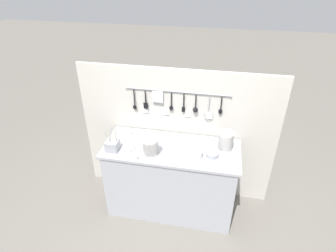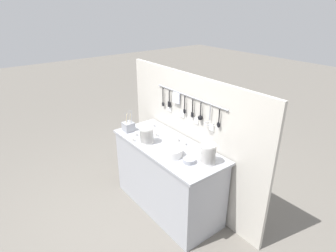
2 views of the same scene
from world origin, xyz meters
name	(u,v)px [view 1 (image 1 of 2)]	position (x,y,z in m)	size (l,w,h in m)	color
ground_plane	(171,205)	(0.00, 0.00, 0.00)	(20.00, 20.00, 0.00)	#666059
counter	(171,178)	(0.00, 0.00, 0.43)	(1.45, 0.61, 0.86)	#9EA0A8
back_wall	(177,135)	(0.00, 0.34, 0.81)	(2.25, 0.11, 1.61)	#BCB7AD
bowl_stack_wide_centre	(226,141)	(0.55, 0.08, 0.96)	(0.15, 0.15, 0.21)	white
bowl_stack_tall_left	(151,147)	(-0.19, -0.16, 0.95)	(0.16, 0.16, 0.19)	white
plate_stack	(191,153)	(0.22, -0.12, 0.90)	(0.24, 0.24, 0.09)	white
steel_mixing_bowl	(212,154)	(0.43, -0.06, 0.88)	(0.13, 0.13, 0.04)	#93969E
cutlery_caddy	(112,145)	(-0.59, -0.16, 0.92)	(0.13, 0.13, 0.27)	#93969E
cup_by_caddy	(207,141)	(0.36, 0.16, 0.88)	(0.04, 0.04, 0.04)	white
cup_front_left	(133,147)	(-0.40, -0.10, 0.88)	(0.04, 0.04, 0.04)	white
cup_mid_row	(129,133)	(-0.52, 0.16, 0.88)	(0.04, 0.04, 0.04)	white
cup_beside_plates	(175,139)	(0.01, 0.14, 0.88)	(0.04, 0.04, 0.04)	white
cup_edge_far	(148,142)	(-0.26, 0.02, 0.88)	(0.04, 0.04, 0.04)	white
cup_edge_near	(185,140)	(0.12, 0.15, 0.88)	(0.04, 0.04, 0.04)	white
cup_back_right	(136,158)	(-0.31, -0.26, 0.88)	(0.04, 0.04, 0.04)	white
cup_centre	(217,142)	(0.46, 0.16, 0.88)	(0.04, 0.04, 0.04)	white
cup_front_right	(129,150)	(-0.42, -0.16, 0.88)	(0.04, 0.04, 0.04)	white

